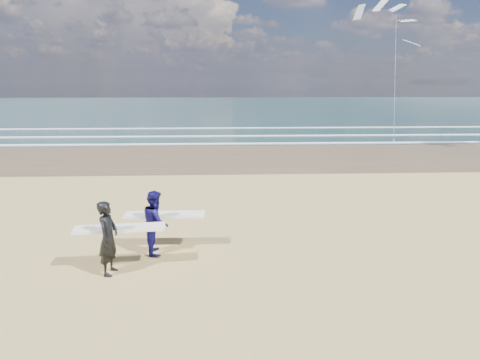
{
  "coord_description": "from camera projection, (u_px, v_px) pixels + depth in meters",
  "views": [
    {
      "loc": [
        2.2,
        -8.95,
        4.54
      ],
      "look_at": [
        2.92,
        6.0,
        1.1
      ],
      "focal_mm": 32.0,
      "sensor_mm": 36.0,
      "label": 1
    }
  ],
  "objects": [
    {
      "name": "ocean",
      "position": [
        313.0,
        107.0,
        80.66
      ],
      "size": [
        220.0,
        100.0,
        0.02
      ],
      "primitive_type": "cube",
      "color": "#1A383A",
      "rests_on": "ground"
    },
    {
      "name": "surfer_far",
      "position": [
        157.0,
        221.0,
        11.51
      ],
      "size": [
        2.21,
        1.1,
        1.73
      ],
      "color": "#100D4D",
      "rests_on": "ground"
    },
    {
      "name": "surfer_near",
      "position": [
        110.0,
        237.0,
        10.23
      ],
      "size": [
        2.24,
        1.07,
        1.82
      ],
      "color": "black",
      "rests_on": "ground"
    },
    {
      "name": "foam_breakers",
      "position": [
        420.0,
        134.0,
        37.91
      ],
      "size": [
        220.0,
        11.7,
        0.05
      ],
      "color": "white",
      "rests_on": "ground"
    },
    {
      "name": "kite_1",
      "position": [
        395.0,
        56.0,
        34.47
      ],
      "size": [
        6.16,
        4.78,
        11.68
      ],
      "color": "slate",
      "rests_on": "ground"
    }
  ]
}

